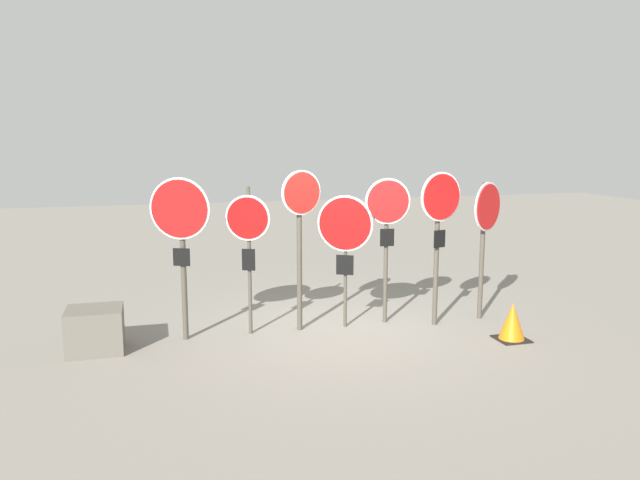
{
  "coord_description": "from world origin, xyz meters",
  "views": [
    {
      "loc": [
        -2.9,
        -9.07,
        3.03
      ],
      "look_at": [
        -0.42,
        0.0,
        1.47
      ],
      "focal_mm": 35.0,
      "sensor_mm": 36.0,
      "label": 1
    }
  ],
  "objects_px": {
    "stop_sign_4": "(387,218)",
    "storage_crate": "(95,330)",
    "stop_sign_5": "(440,218)",
    "stop_sign_3": "(345,231)",
    "stop_sign_6": "(486,221)",
    "stop_sign_0": "(181,226)",
    "stop_sign_1": "(248,231)",
    "stop_sign_2": "(301,220)",
    "traffic_cone_0": "(512,322)"
  },
  "relations": [
    {
      "from": "stop_sign_1",
      "to": "stop_sign_6",
      "type": "xyz_separation_m",
      "value": [
        3.91,
        -0.2,
        0.03
      ]
    },
    {
      "from": "stop_sign_5",
      "to": "stop_sign_3",
      "type": "bearing_deg",
      "value": 155.01
    },
    {
      "from": "stop_sign_2",
      "to": "stop_sign_1",
      "type": "bearing_deg",
      "value": 160.93
    },
    {
      "from": "stop_sign_0",
      "to": "stop_sign_4",
      "type": "height_order",
      "value": "stop_sign_0"
    },
    {
      "from": "stop_sign_1",
      "to": "storage_crate",
      "type": "distance_m",
      "value": 2.61
    },
    {
      "from": "stop_sign_4",
      "to": "storage_crate",
      "type": "bearing_deg",
      "value": -171.31
    },
    {
      "from": "stop_sign_6",
      "to": "stop_sign_3",
      "type": "bearing_deg",
      "value": 144.38
    },
    {
      "from": "stop_sign_4",
      "to": "traffic_cone_0",
      "type": "relative_size",
      "value": 4.17
    },
    {
      "from": "stop_sign_6",
      "to": "stop_sign_5",
      "type": "bearing_deg",
      "value": 156.28
    },
    {
      "from": "stop_sign_4",
      "to": "stop_sign_6",
      "type": "height_order",
      "value": "stop_sign_4"
    },
    {
      "from": "stop_sign_5",
      "to": "stop_sign_6",
      "type": "bearing_deg",
      "value": -5.89
    },
    {
      "from": "stop_sign_0",
      "to": "stop_sign_4",
      "type": "relative_size",
      "value": 1.03
    },
    {
      "from": "stop_sign_1",
      "to": "stop_sign_2",
      "type": "relative_size",
      "value": 0.9
    },
    {
      "from": "stop_sign_1",
      "to": "traffic_cone_0",
      "type": "distance_m",
      "value": 4.21
    },
    {
      "from": "storage_crate",
      "to": "stop_sign_3",
      "type": "bearing_deg",
      "value": 2.16
    },
    {
      "from": "stop_sign_0",
      "to": "stop_sign_1",
      "type": "relative_size",
      "value": 1.07
    },
    {
      "from": "stop_sign_0",
      "to": "stop_sign_4",
      "type": "distance_m",
      "value": 3.24
    },
    {
      "from": "stop_sign_4",
      "to": "traffic_cone_0",
      "type": "height_order",
      "value": "stop_sign_4"
    },
    {
      "from": "stop_sign_3",
      "to": "stop_sign_5",
      "type": "distance_m",
      "value": 1.52
    },
    {
      "from": "stop_sign_5",
      "to": "storage_crate",
      "type": "height_order",
      "value": "stop_sign_5"
    },
    {
      "from": "stop_sign_6",
      "to": "stop_sign_1",
      "type": "bearing_deg",
      "value": 145.08
    },
    {
      "from": "storage_crate",
      "to": "stop_sign_5",
      "type": "bearing_deg",
      "value": -1.54
    },
    {
      "from": "stop_sign_1",
      "to": "traffic_cone_0",
      "type": "xyz_separation_m",
      "value": [
        3.77,
        -1.31,
        -1.34
      ]
    },
    {
      "from": "stop_sign_0",
      "to": "traffic_cone_0",
      "type": "distance_m",
      "value": 5.15
    },
    {
      "from": "stop_sign_4",
      "to": "storage_crate",
      "type": "height_order",
      "value": "stop_sign_4"
    },
    {
      "from": "stop_sign_2",
      "to": "stop_sign_6",
      "type": "bearing_deg",
      "value": -21.77
    },
    {
      "from": "stop_sign_0",
      "to": "stop_sign_1",
      "type": "xyz_separation_m",
      "value": [
        0.99,
        0.02,
        -0.11
      ]
    },
    {
      "from": "stop_sign_3",
      "to": "traffic_cone_0",
      "type": "xyz_separation_m",
      "value": [
        2.25,
        -1.26,
        -1.28
      ]
    },
    {
      "from": "stop_sign_4",
      "to": "stop_sign_0",
      "type": "bearing_deg",
      "value": -173.34
    },
    {
      "from": "stop_sign_2",
      "to": "storage_crate",
      "type": "xyz_separation_m",
      "value": [
        -3.06,
        -0.18,
        -1.46
      ]
    },
    {
      "from": "stop_sign_0",
      "to": "stop_sign_2",
      "type": "height_order",
      "value": "stop_sign_2"
    },
    {
      "from": "stop_sign_0",
      "to": "stop_sign_5",
      "type": "relative_size",
      "value": 0.99
    },
    {
      "from": "stop_sign_5",
      "to": "stop_sign_6",
      "type": "xyz_separation_m",
      "value": [
        0.91,
        0.13,
        -0.11
      ]
    },
    {
      "from": "stop_sign_2",
      "to": "stop_sign_6",
      "type": "relative_size",
      "value": 1.1
    },
    {
      "from": "stop_sign_4",
      "to": "stop_sign_3",
      "type": "bearing_deg",
      "value": -169.26
    },
    {
      "from": "stop_sign_4",
      "to": "traffic_cone_0",
      "type": "xyz_separation_m",
      "value": [
        1.52,
        -1.32,
        -1.45
      ]
    },
    {
      "from": "stop_sign_1",
      "to": "stop_sign_0",
      "type": "bearing_deg",
      "value": -154.63
    },
    {
      "from": "stop_sign_4",
      "to": "stop_sign_5",
      "type": "height_order",
      "value": "stop_sign_5"
    },
    {
      "from": "stop_sign_2",
      "to": "stop_sign_5",
      "type": "distance_m",
      "value": 2.21
    },
    {
      "from": "stop_sign_0",
      "to": "stop_sign_3",
      "type": "relative_size",
      "value": 1.15
    },
    {
      "from": "stop_sign_0",
      "to": "stop_sign_3",
      "type": "bearing_deg",
      "value": 22.59
    },
    {
      "from": "stop_sign_0",
      "to": "stop_sign_3",
      "type": "height_order",
      "value": "stop_sign_0"
    },
    {
      "from": "stop_sign_0",
      "to": "storage_crate",
      "type": "height_order",
      "value": "stop_sign_0"
    },
    {
      "from": "stop_sign_4",
      "to": "storage_crate",
      "type": "distance_m",
      "value": 4.72
    },
    {
      "from": "stop_sign_1",
      "to": "stop_sign_3",
      "type": "bearing_deg",
      "value": 22.41
    },
    {
      "from": "stop_sign_0",
      "to": "stop_sign_2",
      "type": "distance_m",
      "value": 1.81
    },
    {
      "from": "stop_sign_3",
      "to": "stop_sign_4",
      "type": "xyz_separation_m",
      "value": [
        0.73,
        0.06,
        0.17
      ]
    },
    {
      "from": "stop_sign_3",
      "to": "stop_sign_2",
      "type": "bearing_deg",
      "value": -154.08
    },
    {
      "from": "traffic_cone_0",
      "to": "storage_crate",
      "type": "height_order",
      "value": "storage_crate"
    },
    {
      "from": "stop_sign_3",
      "to": "stop_sign_4",
      "type": "relative_size",
      "value": 0.89
    }
  ]
}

